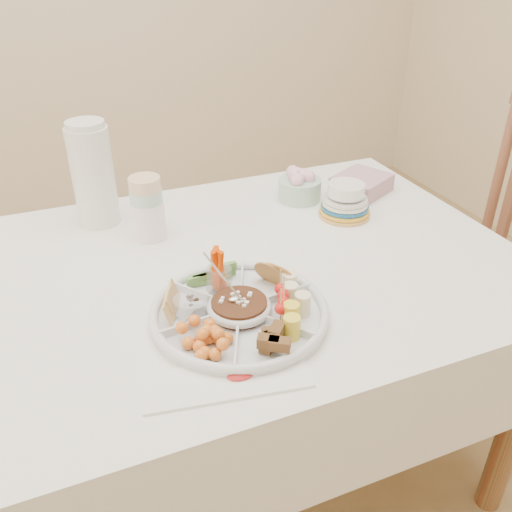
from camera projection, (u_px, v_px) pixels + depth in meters
name	position (u px, v px, depth m)	size (l,w,h in m)	color
floor	(231.00, 464.00, 1.75)	(4.00, 4.00, 0.00)	tan
dining_table	(228.00, 377.00, 1.56)	(1.52, 1.02, 0.76)	white
chair	(472.00, 261.00, 1.82)	(0.45, 0.45, 1.07)	brown
party_tray	(239.00, 310.00, 1.16)	(0.38, 0.38, 0.04)	white
bean_dip	(239.00, 307.00, 1.16)	(0.12, 0.12, 0.04)	#452B15
tortillas	(270.00, 274.00, 1.25)	(0.09, 0.09, 0.06)	#955C2A
carrot_cucumber	(213.00, 266.00, 1.24)	(0.11, 0.11, 0.10)	#DC3E00
pita_raisins	(178.00, 301.00, 1.16)	(0.10, 0.10, 0.06)	#E0AB6D
cherries	(203.00, 338.00, 1.06)	(0.12, 0.12, 0.05)	#FFA121
granola_chunks	(270.00, 339.00, 1.06)	(0.11, 0.11, 0.05)	#4A341B
banana_tomato	(300.00, 297.00, 1.14)	(0.11, 0.11, 0.09)	#EDC663
cup_stack	(146.00, 196.00, 1.43)	(0.09, 0.09, 0.25)	#ABC39B
thermos	(93.00, 173.00, 1.49)	(0.12, 0.12, 0.30)	silver
flower_bowl	(300.00, 184.00, 1.68)	(0.13, 0.13, 0.10)	#8FC5A1
napkin_stack	(361.00, 184.00, 1.74)	(0.17, 0.14, 0.06)	#BA8C99
plate_stack	(345.00, 201.00, 1.58)	(0.15, 0.15, 0.10)	#F4CA58
placemat	(226.00, 380.00, 1.01)	(0.31, 0.10, 0.01)	silver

